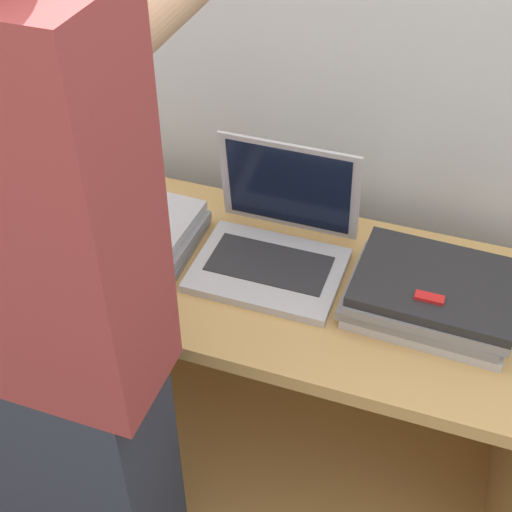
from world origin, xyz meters
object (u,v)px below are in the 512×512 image
laptop_open (275,242)px  laptop_stack_right (432,295)px  laptop_stack_left (125,229)px  person (54,345)px

laptop_open → laptop_stack_right: bearing=-7.2°
laptop_stack_left → laptop_stack_right: laptop_stack_right is taller
laptop_stack_right → person: person is taller
laptop_stack_left → person: (0.13, -0.49, 0.14)m
person → laptop_stack_left: bearing=105.1°
laptop_open → laptop_stack_left: (-0.36, -0.05, -0.02)m
laptop_open → laptop_stack_right: laptop_open is taller
laptop_stack_right → person: size_ratio=0.20×
laptop_stack_right → laptop_open: bearing=172.8°
laptop_stack_right → person: bearing=-140.8°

